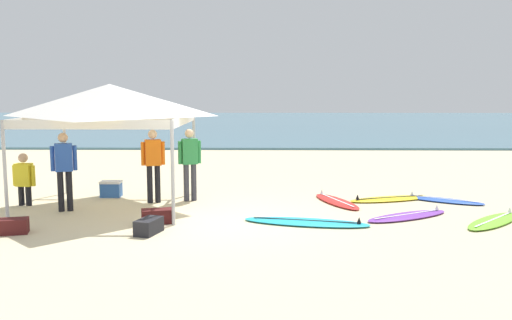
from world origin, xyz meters
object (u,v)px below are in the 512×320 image
object	(u,v)px
person_orange	(153,161)
person_yellow	(24,177)
surfboard_red	(336,201)
surfboard_purple	(408,216)
surfboard_blue	(443,200)
canopy_tent	(110,100)
surfboard_lime	(494,221)
gear_bag_by_pole	(11,226)
gear_bag_near_tent	(149,226)
cooler_box	(111,189)
person_blue	(64,166)
gear_bag_on_sand	(157,216)
surfboard_cyan	(307,222)
person_green	(190,160)
surfboard_yellow	(390,199)

from	to	relation	value
person_orange	person_yellow	bearing A→B (deg)	-172.89
surfboard_red	surfboard_purple	xyz separation A→B (m)	(1.28, -1.48, -0.00)
surfboard_blue	person_yellow	xyz separation A→B (m)	(-9.69, -0.59, 0.62)
canopy_tent	person_orange	xyz separation A→B (m)	(0.82, 0.50, -1.40)
surfboard_lime	gear_bag_by_pole	world-z (taller)	gear_bag_by_pole
gear_bag_near_tent	cooler_box	xyz separation A→B (m)	(-1.66, 3.50, 0.06)
person_blue	gear_bag_on_sand	xyz separation A→B (m)	(2.20, -1.06, -0.85)
surfboard_cyan	gear_bag_near_tent	size ratio (longest dim) A/B	4.31
person_orange	gear_bag_near_tent	bearing A→B (deg)	-80.65
person_orange	gear_bag_by_pole	distance (m)	3.62
person_orange	gear_bag_on_sand	world-z (taller)	person_orange
surfboard_cyan	gear_bag_by_pole	size ratio (longest dim) A/B	4.31
surfboard_cyan	surfboard_purple	xyz separation A→B (m)	(2.13, 0.57, 0.00)
canopy_tent	surfboard_red	bearing A→B (deg)	6.21
canopy_tent	surfboard_blue	size ratio (longest dim) A/B	1.84
person_orange	person_yellow	xyz separation A→B (m)	(-2.88, -0.36, -0.33)
surfboard_cyan	person_yellow	distance (m)	6.53
person_green	canopy_tent	bearing A→B (deg)	-155.58
surfboard_blue	cooler_box	world-z (taller)	cooler_box
gear_bag_by_pole	person_green	bearing A→B (deg)	46.96
surfboard_yellow	person_blue	distance (m)	7.49
surfboard_lime	gear_bag_near_tent	size ratio (longest dim) A/B	3.07
surfboard_lime	surfboard_cyan	bearing A→B (deg)	-177.70
surfboard_purple	person_green	world-z (taller)	person_green
person_blue	gear_bag_on_sand	world-z (taller)	person_blue
surfboard_blue	person_orange	world-z (taller)	person_orange
surfboard_purple	cooler_box	bearing A→B (deg)	162.52
surfboard_purple	surfboard_yellow	size ratio (longest dim) A/B	0.96
canopy_tent	surfboard_yellow	world-z (taller)	canopy_tent
surfboard_purple	person_green	distance (m)	5.11
surfboard_purple	person_yellow	size ratio (longest dim) A/B	1.73
person_green	person_yellow	distance (m)	3.76
surfboard_cyan	person_yellow	world-z (taller)	person_yellow
surfboard_lime	person_blue	world-z (taller)	person_blue
person_blue	surfboard_yellow	bearing A→B (deg)	10.07
gear_bag_near_tent	gear_bag_by_pole	bearing A→B (deg)	-178.88
canopy_tent	person_yellow	size ratio (longest dim) A/B	2.82
canopy_tent	person_yellow	xyz separation A→B (m)	(-2.05, 0.14, -1.73)
surfboard_red	person_blue	world-z (taller)	person_blue
gear_bag_near_tent	gear_bag_by_pole	distance (m)	2.53
surfboard_cyan	person_yellow	bearing A→B (deg)	165.44
person_green	surfboard_purple	bearing A→B (deg)	-19.41
surfboard_yellow	person_yellow	size ratio (longest dim) A/B	1.81
gear_bag_near_tent	gear_bag_on_sand	distance (m)	0.81
person_yellow	person_green	bearing A→B (deg)	9.27
surfboard_yellow	person_green	world-z (taller)	person_green
surfboard_red	gear_bag_near_tent	xyz separation A→B (m)	(-3.80, -2.85, 0.10)
surfboard_red	gear_bag_by_pole	world-z (taller)	gear_bag_by_pole
person_green	gear_bag_near_tent	world-z (taller)	person_green
gear_bag_near_tent	gear_bag_by_pole	size ratio (longest dim) A/B	1.00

